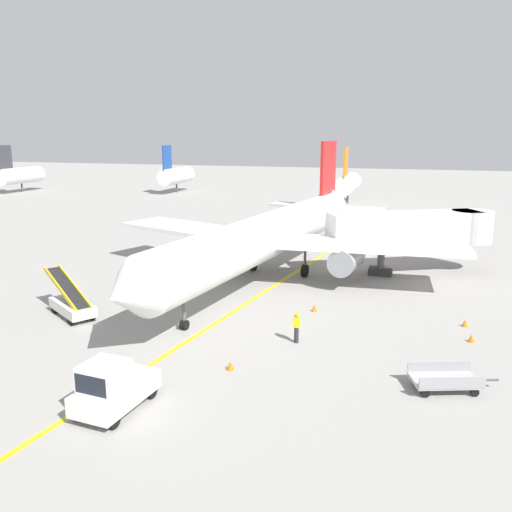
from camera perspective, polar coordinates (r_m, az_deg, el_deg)
name	(u,v)px	position (r m, az deg, el deg)	size (l,w,h in m)	color
ground_plane	(169,340)	(28.75, -9.38, -8.99)	(300.00, 300.00, 0.00)	gray
taxi_line_yellow	(231,313)	(32.40, -2.74, -6.24)	(0.30, 80.00, 0.01)	yellow
airliner	(271,234)	(39.42, 1.67, 2.40)	(28.35, 35.31, 10.10)	white
jet_bridge	(421,229)	(42.96, 17.43, 2.86)	(12.55, 8.21, 4.85)	beige
pushback_tug	(112,388)	(22.02, -15.34, -13.60)	(2.20, 3.75, 2.20)	silver
baggage_tug_near_wing	(178,264)	(41.08, -8.45, -0.85)	(1.99, 2.69, 2.10)	silver
belt_loader_forward_hold	(71,304)	(33.60, -19.39, -4.89)	(4.90, 3.72, 2.59)	silver
baggage_cart_loaded	(445,380)	(24.44, 19.85, -12.53)	(3.80, 2.42, 0.94)	#A5A5A8
ground_crew_marshaller	(141,291)	(34.61, -12.32, -3.69)	(0.36, 0.24, 1.70)	#26262D
ground_crew_wing_walker	(297,326)	(27.81, 4.42, -7.60)	(0.36, 0.24, 1.70)	#26262D
safety_cone_nose_left	(314,308)	(32.87, 6.36, -5.63)	(0.36, 0.36, 0.44)	orange
safety_cone_nose_right	(471,338)	(30.27, 22.34, -8.23)	(0.36, 0.36, 0.44)	orange
safety_cone_wingtip_left	(230,365)	(24.98, -2.81, -11.77)	(0.36, 0.36, 0.44)	orange
safety_cone_wingtip_right	(148,262)	(45.07, -11.66, -0.67)	(0.36, 0.36, 0.44)	orange
safety_cone_tail_area	(465,323)	(32.46, 21.73, -6.76)	(0.36, 0.36, 0.44)	orange
distant_aircraft_far_left	(20,175)	(110.10, -24.21, 8.03)	(3.00, 10.10, 8.80)	silver
distant_aircraft_mid_left	(176,175)	(100.86, -8.68, 8.66)	(3.00, 10.10, 8.80)	silver
distant_aircraft_mid_right	(348,183)	(84.84, 9.96, 7.80)	(3.00, 10.10, 8.80)	silver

